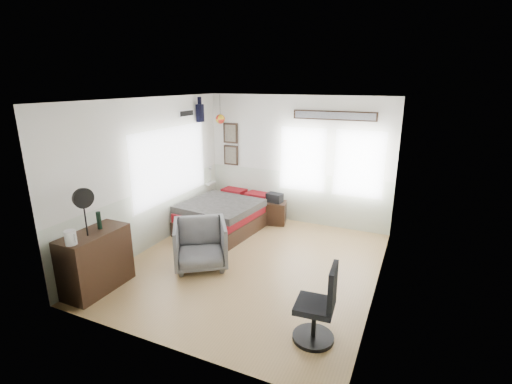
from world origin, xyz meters
TOP-DOWN VIEW (x-y plane):
  - ground_plane at (0.00, 0.00)m, footprint 4.00×4.50m
  - room_shell at (-0.08, 0.19)m, footprint 4.02×4.52m
  - wall_decor at (-1.10, 1.96)m, footprint 3.55×1.32m
  - bed at (-1.16, 1.24)m, footprint 1.54×2.05m
  - dresser at (-1.74, -1.63)m, footprint 0.48×1.00m
  - armchair at (-0.75, -0.39)m, footprint 1.17×1.18m
  - nightstand at (-0.35, 1.91)m, footprint 0.56×0.49m
  - task_chair at (1.53, -1.41)m, footprint 0.49×0.49m
  - kettle at (-1.66, -2.04)m, footprint 0.17×0.15m
  - bottle at (-1.74, -1.48)m, footprint 0.07×0.07m
  - stand_fan at (-1.69, -1.74)m, footprint 0.15×0.28m
  - black_bag at (-0.35, 1.91)m, footprint 0.35×0.25m

SIDE VIEW (x-z plane):
  - ground_plane at x=0.00m, z-range -0.01..0.00m
  - nightstand at x=-0.35m, z-range 0.00..0.48m
  - bed at x=-1.16m, z-range -0.01..0.61m
  - armchair at x=-0.75m, z-range 0.00..0.78m
  - task_chair at x=1.53m, z-range -0.09..0.90m
  - dresser at x=-1.74m, z-range 0.00..0.90m
  - black_bag at x=-0.35m, z-range 0.48..0.68m
  - kettle at x=-1.66m, z-range 0.90..1.10m
  - bottle at x=-1.74m, z-range 0.90..1.16m
  - stand_fan at x=-1.69m, z-range 1.09..1.78m
  - room_shell at x=-0.08m, z-range 0.26..2.97m
  - wall_decor at x=-1.10m, z-range 1.38..2.82m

